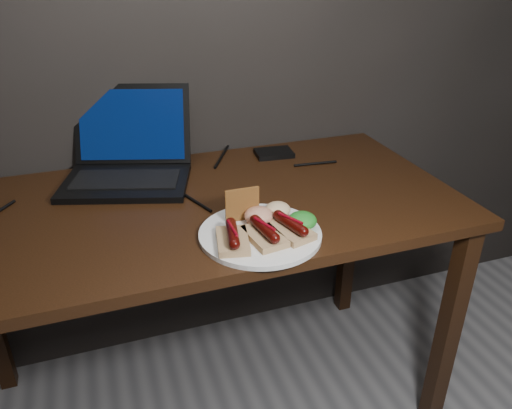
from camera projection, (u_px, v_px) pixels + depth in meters
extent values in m
cube|color=#341A0D|center=(200.00, 207.00, 1.35)|extent=(1.40, 0.70, 0.03)
cube|color=#341A0D|center=(448.00, 332.00, 1.46)|extent=(0.05, 0.05, 0.72)
cube|color=#341A0D|center=(349.00, 233.00, 1.96)|extent=(0.05, 0.05, 0.72)
cube|color=black|center=(126.00, 182.00, 1.43)|extent=(0.40, 0.33, 0.02)
cube|color=black|center=(126.00, 179.00, 1.42)|extent=(0.32, 0.21, 0.00)
cube|color=black|center=(132.00, 124.00, 1.52)|extent=(0.36, 0.19, 0.23)
cube|color=#061E45|center=(132.00, 124.00, 1.52)|extent=(0.32, 0.16, 0.20)
cube|color=black|center=(274.00, 153.00, 1.64)|extent=(0.13, 0.09, 0.02)
cylinder|color=black|center=(192.00, 199.00, 1.35)|extent=(0.07, 0.17, 0.01)
cylinder|color=black|center=(223.00, 155.00, 1.63)|extent=(0.11, 0.20, 0.01)
cylinder|color=black|center=(315.00, 163.00, 1.57)|extent=(0.14, 0.02, 0.01)
cylinder|color=white|center=(260.00, 234.00, 1.18)|extent=(0.38, 0.38, 0.01)
cube|color=tan|center=(233.00, 241.00, 1.12)|extent=(0.09, 0.13, 0.02)
cylinder|color=#490604|center=(233.00, 233.00, 1.11)|extent=(0.04, 0.10, 0.02)
sphere|color=#490604|center=(234.00, 244.00, 1.07)|extent=(0.03, 0.02, 0.02)
sphere|color=#490604|center=(231.00, 223.00, 1.16)|extent=(0.02, 0.02, 0.02)
cylinder|color=maroon|center=(232.00, 228.00, 1.11)|extent=(0.01, 0.07, 0.01)
cube|color=tan|center=(264.00, 236.00, 1.14)|extent=(0.09, 0.12, 0.02)
cylinder|color=#490604|center=(265.00, 229.00, 1.13)|extent=(0.04, 0.10, 0.02)
sphere|color=#490604|center=(275.00, 238.00, 1.09)|extent=(0.02, 0.02, 0.02)
sphere|color=#490604|center=(255.00, 220.00, 1.17)|extent=(0.02, 0.02, 0.02)
cylinder|color=maroon|center=(265.00, 224.00, 1.13)|extent=(0.03, 0.07, 0.01)
cube|color=tan|center=(290.00, 231.00, 1.16)|extent=(0.10, 0.13, 0.02)
cylinder|color=#490604|center=(290.00, 223.00, 1.16)|extent=(0.05, 0.10, 0.02)
sphere|color=#490604|center=(303.00, 232.00, 1.12)|extent=(0.03, 0.02, 0.02)
sphere|color=#490604|center=(278.00, 215.00, 1.19)|extent=(0.03, 0.02, 0.02)
cylinder|color=maroon|center=(291.00, 218.00, 1.15)|extent=(0.04, 0.07, 0.01)
cube|color=#986329|center=(242.00, 204.00, 1.21)|extent=(0.09, 0.01, 0.08)
ellipsoid|color=#13621C|center=(302.00, 221.00, 1.18)|extent=(0.07, 0.07, 0.04)
ellipsoid|color=maroon|center=(259.00, 216.00, 1.21)|extent=(0.07, 0.07, 0.04)
ellipsoid|color=beige|center=(278.00, 210.00, 1.24)|extent=(0.06, 0.06, 0.04)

